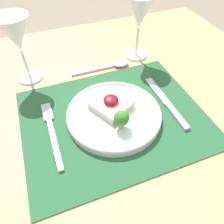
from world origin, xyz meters
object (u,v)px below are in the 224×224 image
Objects in this scene: dinner_plate at (112,113)px; wine_glass_far at (16,36)px; spoon at (115,65)px; wine_glass_near at (140,14)px; fork at (51,129)px; knife at (168,105)px.

wine_glass_far is (-0.18, 0.25, 0.12)m from dinner_plate.
spoon is 0.97× the size of wine_glass_near.
wine_glass_far is at bearing 97.47° from fork.
wine_glass_near reaches higher than spoon.
wine_glass_near reaches higher than dinner_plate.
dinner_plate is 0.16m from fork.
wine_glass_near is at bearing 35.52° from fork.
fork is 0.32m from knife.
fork is at bearing -83.87° from wine_glass_far.
dinner_plate is 1.25× the size of spoon.
spoon is at bearing 109.13° from knife.
wine_glass_far is (-0.02, 0.23, 0.13)m from fork.
fork is at bearing 176.65° from knife.
wine_glass_near reaches higher than knife.
wine_glass_far reaches higher than dinner_plate.
knife is 0.30m from wine_glass_near.
wine_glass_near is at bearing 17.29° from spoon.
wine_glass_near is (0.34, 0.23, 0.14)m from fork.
spoon is 0.30m from wine_glass_far.
fork is 0.27m from wine_glass_far.
wine_glass_near is 1.03× the size of wine_glass_far.
knife is 1.09× the size of spoon.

